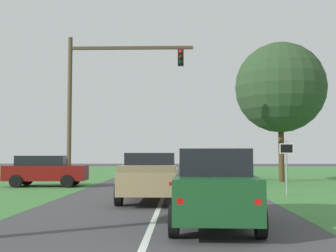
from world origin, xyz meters
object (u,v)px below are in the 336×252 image
keep_moving_sign (287,160)px  crossing_suv_far (45,170)px  oak_tree_right (280,88)px  red_suv_near (214,186)px  pickup_truck_lead (151,176)px  traffic_light (100,89)px

keep_moving_sign → crossing_suv_far: (-12.10, 4.82, -0.63)m
keep_moving_sign → oak_tree_right: 10.44m
red_suv_near → oak_tree_right: size_ratio=0.52×
keep_moving_sign → crossing_suv_far: 13.04m
red_suv_near → oak_tree_right: oak_tree_right is taller
red_suv_near → crossing_suv_far: red_suv_near is taller
pickup_truck_lead → crossing_suv_far: (-6.34, 7.25, -0.05)m
red_suv_near → pickup_truck_lead: 6.12m
oak_tree_right → traffic_light: bearing=-155.7°
traffic_light → keep_moving_sign: size_ratio=3.42×
red_suv_near → keep_moving_sign: 9.06m
pickup_truck_lead → keep_moving_sign: (5.76, 2.43, 0.58)m
red_suv_near → oak_tree_right: (5.64, 17.42, 5.06)m
red_suv_near → pickup_truck_lead: bearing=108.9°
keep_moving_sign → oak_tree_right: size_ratio=0.27×
traffic_light → keep_moving_sign: 10.67m
pickup_truck_lead → keep_moving_sign: bearing=22.9°
keep_moving_sign → crossing_suv_far: size_ratio=0.54×
keep_moving_sign → red_suv_near: bearing=-114.7°
pickup_truck_lead → traffic_light: size_ratio=0.67×
traffic_light → crossing_suv_far: (-3.10, 0.52, -4.43)m
red_suv_near → keep_moving_sign: (3.78, 8.22, 0.51)m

